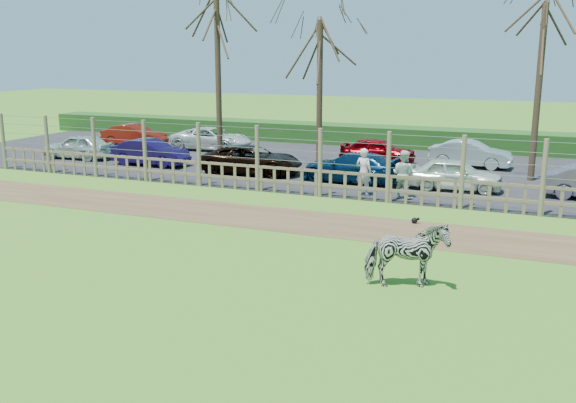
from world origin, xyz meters
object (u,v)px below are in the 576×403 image
at_px(tree_left, 217,41).
at_px(crow, 415,220).
at_px(car_11, 470,154).
at_px(car_3, 352,167).
at_px(car_10, 378,150).
at_px(tree_mid, 320,58).
at_px(car_7, 134,135).
at_px(zebra, 406,255).
at_px(car_1, 150,152).
at_px(tree_right, 542,49).
at_px(car_0, 79,146).
at_px(car_4, 455,174).
at_px(car_8, 212,139).
at_px(visitor_b, 403,174).
at_px(visitor_a, 364,172).
at_px(car_2, 252,160).

distance_m(tree_left, crow, 13.70).
bearing_deg(car_11, car_3, 147.37).
bearing_deg(car_10, tree_mid, 131.26).
distance_m(crow, car_7, 20.54).
distance_m(tree_left, zebra, 17.55).
relative_size(car_1, car_7, 1.00).
relative_size(tree_right, car_3, 1.78).
height_order(tree_right, car_7, tree_right).
relative_size(tree_right, zebra, 4.09).
xyz_separation_m(car_0, car_10, (13.89, 4.26, 0.00)).
height_order(car_4, car_8, same).
xyz_separation_m(car_0, car_7, (-0.02, 4.59, 0.00)).
distance_m(visitor_b, car_3, 3.28).
distance_m(crow, car_11, 10.70).
bearing_deg(visitor_b, car_7, -5.55).
distance_m(tree_right, visitor_a, 8.81).
bearing_deg(car_3, zebra, 30.53).
relative_size(tree_right, car_7, 2.02).
bearing_deg(zebra, car_3, 0.11).
xyz_separation_m(tree_left, crow, (10.46, -6.92, -5.51)).
bearing_deg(tree_left, crow, -33.51).
height_order(car_0, car_8, same).
relative_size(tree_left, tree_right, 1.07).
bearing_deg(car_8, car_11, -91.44).
relative_size(tree_right, car_1, 2.02).
xyz_separation_m(tree_mid, visitor_b, (4.86, -4.72, -3.96)).
height_order(tree_mid, visitor_a, tree_mid).
distance_m(zebra, visitor_a, 9.35).
relative_size(zebra, car_1, 0.49).
distance_m(tree_mid, car_10, 5.21).
bearing_deg(tree_right, car_10, 166.41).
height_order(tree_right, car_11, tree_right).
bearing_deg(car_4, tree_right, -43.34).
xyz_separation_m(tree_right, car_11, (-2.69, 2.26, -4.60)).
relative_size(car_3, car_4, 1.17).
relative_size(tree_left, car_11, 2.16).
bearing_deg(car_7, tree_right, -98.47).
bearing_deg(car_7, car_10, -94.38).
height_order(car_8, car_10, same).
height_order(tree_mid, car_8, tree_mid).
bearing_deg(tree_mid, visitor_a, -54.33).
bearing_deg(visitor_b, zebra, 120.71).
bearing_deg(zebra, crow, -13.33).
xyz_separation_m(visitor_a, car_7, (-15.16, 7.26, -0.26)).
xyz_separation_m(crow, car_3, (-3.61, 5.30, 0.54)).
bearing_deg(car_2, car_1, 82.82).
bearing_deg(tree_right, visitor_b, -128.40).
bearing_deg(car_7, car_1, -141.17).
relative_size(tree_right, visitor_a, 4.26).
relative_size(visitor_a, car_1, 0.47).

